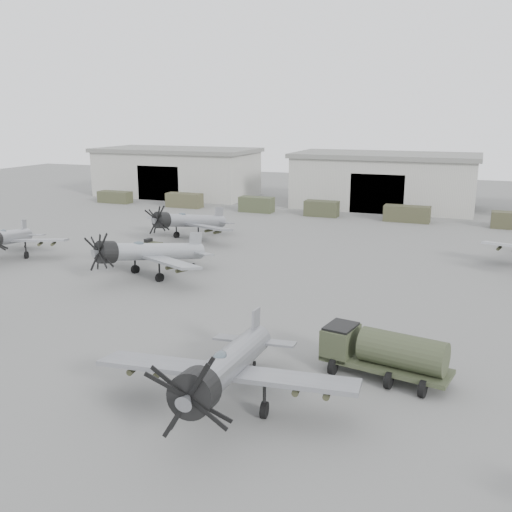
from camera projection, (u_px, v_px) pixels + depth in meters
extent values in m
plane|color=#545452|center=(228.00, 348.00, 37.02)|extent=(220.00, 220.00, 0.00)
cube|color=#A9A89E|center=(177.00, 174.00, 105.50)|extent=(28.00, 14.00, 8.00)
cube|color=slate|center=(176.00, 150.00, 104.45)|extent=(29.00, 14.80, 0.70)
cube|color=black|center=(158.00, 183.00, 99.60)|extent=(8.12, 0.40, 6.00)
cube|color=#A9A89E|center=(384.00, 183.00, 92.08)|extent=(28.00, 14.00, 8.00)
cube|color=slate|center=(386.00, 155.00, 91.03)|extent=(29.00, 14.80, 0.70)
cube|color=black|center=(377.00, 194.00, 86.18)|extent=(8.12, 0.40, 6.00)
cube|color=#3D3F29|center=(115.00, 197.00, 97.34)|extent=(5.81, 2.20, 1.97)
cube|color=#43422C|center=(184.00, 200.00, 92.57)|extent=(5.93, 2.20, 2.30)
cube|color=#3A402A|center=(257.00, 204.00, 88.12)|extent=(5.30, 2.20, 2.34)
cube|color=#373A26|center=(322.00, 209.00, 84.46)|extent=(4.97, 2.20, 2.29)
cube|color=#3A3A26|center=(407.00, 214.00, 80.10)|extent=(6.36, 2.20, 2.26)
cylinder|color=gray|center=(230.00, 362.00, 29.33)|extent=(2.84, 11.48, 3.35)
cylinder|color=black|center=(195.00, 392.00, 24.42)|extent=(2.21, 1.91, 2.23)
cube|color=gray|center=(226.00, 372.00, 28.80)|extent=(13.58, 3.82, 0.60)
cube|color=gray|center=(256.00, 325.00, 34.01)|extent=(0.32, 1.79, 2.14)
ellipsoid|color=#3F4C54|center=(219.00, 358.00, 27.49)|extent=(0.78, 1.35, 0.60)
cylinder|color=black|center=(188.00, 400.00, 29.53)|extent=(0.39, 0.89, 0.86)
cylinder|color=black|center=(264.00, 410.00, 28.50)|extent=(0.39, 0.89, 0.86)
cylinder|color=black|center=(254.00, 364.00, 34.29)|extent=(0.17, 0.36, 0.34)
cylinder|color=gray|center=(9.00, 237.00, 60.10)|extent=(5.59, 10.02, 3.05)
cube|color=gray|center=(8.00, 241.00, 59.59)|extent=(11.99, 6.98, 0.55)
cube|color=gray|center=(24.00, 227.00, 64.50)|extent=(0.78, 1.53, 1.95)
ellipsoid|color=#3F4C54|center=(3.00, 232.00, 58.38)|extent=(1.02, 1.31, 0.55)
cylinder|color=black|center=(26.00, 255.00, 59.88)|extent=(0.57, 0.82, 0.78)
cylinder|color=black|center=(25.00, 246.00, 64.74)|extent=(0.24, 0.33, 0.31)
cylinder|color=#95999D|center=(154.00, 251.00, 53.06)|extent=(6.00, 10.83, 3.29)
cylinder|color=black|center=(106.00, 252.00, 49.51)|extent=(2.50, 2.33, 2.19)
cube|color=#95999D|center=(148.00, 255.00, 52.69)|extent=(12.95, 7.49, 0.59)
cube|color=#95999D|center=(195.00, 242.00, 56.38)|extent=(0.83, 1.65, 2.10)
ellipsoid|color=#3F4C54|center=(138.00, 244.00, 51.68)|extent=(1.09, 1.41, 0.59)
cylinder|color=black|center=(135.00, 269.00, 54.34)|extent=(0.61, 0.89, 0.84)
cylinder|color=black|center=(160.00, 278.00, 51.58)|extent=(0.61, 0.89, 0.84)
cylinder|color=black|center=(194.00, 265.00, 56.73)|extent=(0.25, 0.36, 0.34)
cylinder|color=gray|center=(192.00, 221.00, 68.85)|extent=(4.87, 10.65, 3.16)
cylinder|color=black|center=(161.00, 220.00, 65.13)|extent=(2.33, 2.13, 2.10)
cube|color=gray|center=(188.00, 224.00, 68.46)|extent=(12.69, 6.16, 0.57)
cube|color=gray|center=(219.00, 214.00, 72.34)|extent=(0.65, 1.63, 2.02)
ellipsoid|color=#3F4C54|center=(182.00, 215.00, 67.42)|extent=(0.96, 1.34, 0.57)
cylinder|color=black|center=(177.00, 235.00, 69.90)|extent=(0.53, 0.86, 0.81)
cylinder|color=black|center=(199.00, 239.00, 67.50)|extent=(0.53, 0.86, 0.81)
cylinder|color=black|center=(218.00, 232.00, 72.66)|extent=(0.22, 0.35, 0.32)
cube|color=#333A26|center=(385.00, 365.00, 32.67)|extent=(7.64, 3.70, 0.26)
cube|color=#333A26|center=(340.00, 341.00, 33.91)|extent=(2.08, 2.67, 1.78)
cylinder|color=#333A26|center=(403.00, 351.00, 31.93)|extent=(5.09, 2.83, 1.99)
cube|color=black|center=(341.00, 326.00, 33.69)|extent=(1.92, 2.34, 0.16)
cylinder|color=black|center=(333.00, 367.00, 33.15)|extent=(0.48, 0.98, 0.94)
cylinder|color=black|center=(435.00, 372.00, 32.45)|extent=(0.48, 0.98, 0.94)
cube|color=#353825|center=(153.00, 246.00, 62.98)|extent=(2.02, 1.38, 0.84)
cube|color=black|center=(148.00, 241.00, 63.15)|extent=(0.64, 1.00, 0.52)
cylinder|color=black|center=(153.00, 249.00, 63.06)|extent=(1.32, 0.74, 0.59)
cylinder|color=black|center=(163.00, 248.00, 62.38)|extent=(1.26, 0.24, 0.08)
cube|color=#353825|center=(182.00, 251.00, 61.16)|extent=(4.14, 1.96, 0.19)
cylinder|color=black|center=(183.00, 253.00, 61.23)|extent=(1.62, 0.65, 0.46)
cylinder|color=#353825|center=(182.00, 249.00, 61.11)|extent=(1.50, 0.52, 0.34)
imported|color=#45462E|center=(107.00, 254.00, 57.89)|extent=(0.62, 0.80, 1.95)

